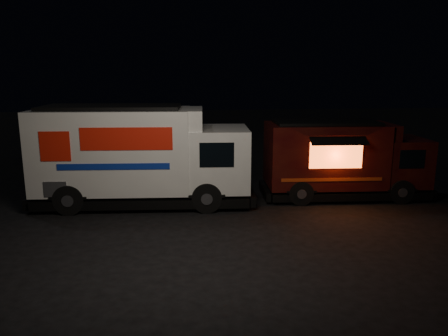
% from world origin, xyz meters
% --- Properties ---
extents(ground, '(80.00, 80.00, 0.00)m').
position_xyz_m(ground, '(0.00, 0.00, 0.00)').
color(ground, black).
rests_on(ground, ground).
extents(white_truck, '(7.69, 3.06, 3.42)m').
position_xyz_m(white_truck, '(-2.56, 1.96, 1.71)').
color(white_truck, silver).
rests_on(white_truck, ground).
extents(red_truck, '(6.16, 2.58, 2.81)m').
position_xyz_m(red_truck, '(4.67, 1.99, 1.40)').
color(red_truck, '#3C120B').
rests_on(red_truck, ground).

